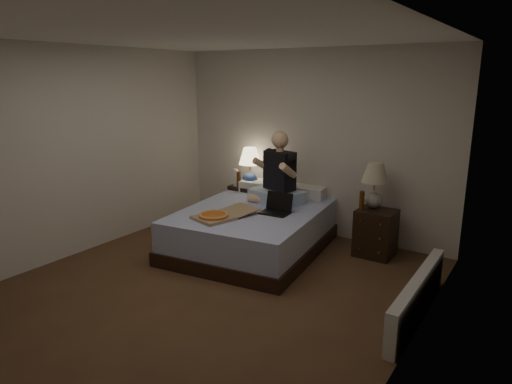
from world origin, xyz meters
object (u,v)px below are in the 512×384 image
Objects in this scene: nightstand_left at (248,204)px; bed at (255,228)px; lamp_right at (374,185)px; radiator at (417,297)px; water_bottle at (236,178)px; pizza_box at (214,216)px; soda_can at (254,185)px; laptop at (275,204)px; person at (277,167)px; beer_bottle_right at (362,201)px; lamp_left at (250,167)px; beer_bottle_left at (239,179)px; nightstand_right at (376,233)px.

bed is at bearing -49.78° from nightstand_left.
lamp_right reaches higher than radiator.
pizza_box is (0.62, -1.30, -0.14)m from water_bottle.
soda_can is at bearing 117.27° from bed.
water_bottle is at bearing -179.41° from lamp_right.
lamp_right reaches higher than laptop.
person is 0.63m from laptop.
bed is 2.26× the size of person.
person is 1.22× the size of pizza_box.
soda_can reaches higher than radiator.
bed is 1.31× the size of radiator.
nightstand_left is at bearing 171.41° from beer_bottle_right.
pizza_box is (-1.35, -1.15, -0.12)m from beer_bottle_right.
bed is 1.01m from nightstand_left.
radiator is at bearing -23.86° from water_bottle.
nightstand_left is at bearing 180.00° from lamp_left.
beer_bottle_left is at bearing -178.15° from lamp_right.
nightstand_right is 0.44m from beer_bottle_right.
laptop is at bearing -42.29° from lamp_left.
pizza_box is at bearing -69.91° from nightstand_left.
radiator is at bearing -55.38° from nightstand_right.
lamp_right is at bearing 34.26° from laptop.
nightstand_left is 0.44m from beer_bottle_left.
lamp_left is at bearing 165.18° from person.
soda_can is 1.35m from pizza_box.
lamp_right is (-0.08, 0.08, 0.57)m from nightstand_right.
lamp_left is 2.43× the size of beer_bottle_right.
water_bottle is 1.09× the size of beer_bottle_left.
nightstand_right is 1.98m from pizza_box.
lamp_right reaches higher than pizza_box.
person is at bearing 71.44° from bed.
laptop is (0.33, -0.06, 0.38)m from bed.
beer_bottle_right reaches higher than pizza_box.
water_bottle is at bearing -132.48° from nightstand_left.
laptop is (0.97, -0.85, 0.35)m from nightstand_left.
nightstand_right is 2.09m from beer_bottle_left.
bed is 3.75× the size of lamp_right.
radiator is (1.86, -0.59, -0.45)m from laptop.
lamp_right is 1.76m from soda_can.
water_bottle is at bearing 175.70° from beer_bottle_right.
nightstand_left is 0.77× the size of pizza_box.
lamp_left is at bearing 38.37° from water_bottle.
pizza_box is at bearing -76.84° from soda_can.
soda_can reaches higher than pizza_box.
person is (-1.29, -0.20, 0.70)m from nightstand_right.
person is at bearing -17.06° from water_bottle.
beer_bottle_left is (-2.05, 0.02, 0.41)m from nightstand_right.
laptop is (-0.96, -0.74, -0.21)m from lamp_right.
beer_bottle_left is (-0.04, -0.17, 0.41)m from nightstand_left.
person is (0.72, -0.39, 0.70)m from nightstand_left.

